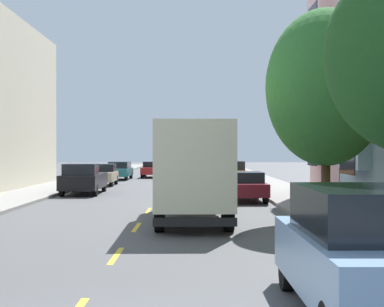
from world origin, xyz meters
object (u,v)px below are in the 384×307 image
at_px(street_tree_second, 327,87).
at_px(parked_pickup_orange, 233,175).
at_px(parked_suv_sky, 364,251).
at_px(moving_red_sedan, 153,169).
at_px(parked_sedan_silver, 224,171).
at_px(parked_wagon_teal, 120,170).
at_px(delivery_box_truck, 194,166).
at_px(parked_sedan_burgundy, 246,186).
at_px(parked_suv_navy, 221,166).
at_px(parked_hatchback_champagne, 104,175).
at_px(parked_pickup_black, 85,179).

relative_size(street_tree_second, parked_pickup_orange, 1.36).
xyz_separation_m(parked_suv_sky, moving_red_sedan, (-6.14, 43.60, -0.24)).
height_order(parked_sedan_silver, parked_pickup_orange, parked_pickup_orange).
bearing_deg(parked_wagon_teal, delivery_box_truck, -77.81).
xyz_separation_m(delivery_box_truck, moving_red_sedan, (-3.60, 32.05, -1.17)).
distance_m(parked_sedan_burgundy, parked_suv_navy, 25.39).
distance_m(delivery_box_truck, moving_red_sedan, 32.28).
bearing_deg(moving_red_sedan, parked_wagon_teal, -124.56).
bearing_deg(parked_wagon_teal, parked_suv_navy, 29.38).
distance_m(street_tree_second, moving_red_sedan, 33.53).
distance_m(parked_hatchback_champagne, parked_pickup_orange, 9.24).
height_order(parked_sedan_silver, parked_suv_sky, parked_suv_sky).
xyz_separation_m(parked_suv_navy, moving_red_sedan, (-6.16, -1.22, -0.24)).
distance_m(delivery_box_truck, parked_sedan_burgundy, 8.37).
relative_size(parked_sedan_burgundy, parked_pickup_black, 0.85).
xyz_separation_m(parked_wagon_teal, parked_pickup_black, (-0.00, -16.02, 0.02)).
distance_m(parked_sedan_silver, moving_red_sedan, 8.25).
bearing_deg(parked_hatchback_champagne, moving_red_sedan, 77.26).
bearing_deg(moving_red_sedan, delivery_box_truck, -83.58).
bearing_deg(parked_wagon_teal, parked_sedan_burgundy, -67.05).
height_order(street_tree_second, parked_suv_navy, street_tree_second).
xyz_separation_m(street_tree_second, parked_wagon_teal, (-10.73, 28.61, -3.84)).
distance_m(parked_wagon_teal, parked_hatchback_champagne, 8.07).
bearing_deg(delivery_box_truck, parked_suv_sky, -77.62).
height_order(parked_sedan_silver, moving_red_sedan, same).
height_order(delivery_box_truck, parked_wagon_teal, delivery_box_truck).
bearing_deg(parked_suv_sky, parked_sedan_silver, 90.11).
relative_size(parked_hatchback_champagne, parked_suv_navy, 0.84).
bearing_deg(parked_pickup_orange, parked_sedan_burgundy, -90.37).
xyz_separation_m(delivery_box_truck, parked_pickup_black, (-6.13, 12.36, -1.09)).
relative_size(street_tree_second, parked_wagon_teal, 1.53).
bearing_deg(parked_wagon_teal, parked_suv_sky, -77.76).
xyz_separation_m(parked_wagon_teal, parked_sedan_silver, (8.59, -1.92, -0.05)).
distance_m(parked_hatchback_champagne, parked_sedan_burgundy, 15.23).
relative_size(parked_wagon_teal, parked_pickup_black, 0.88).
bearing_deg(parked_suv_navy, parked_suv_sky, -90.02).
relative_size(parked_hatchback_champagne, parked_sedan_silver, 0.89).
relative_size(parked_pickup_black, parked_suv_sky, 1.11).
distance_m(street_tree_second, parked_wagon_teal, 30.80).
bearing_deg(parked_suv_navy, delivery_box_truck, -94.39).
height_order(street_tree_second, parked_pickup_orange, street_tree_second).
distance_m(parked_wagon_teal, moving_red_sedan, 4.45).
xyz_separation_m(parked_sedan_silver, parked_pickup_orange, (0.15, -8.72, 0.08)).
xyz_separation_m(parked_wagon_teal, parked_suv_sky, (8.66, -39.93, 0.18)).
height_order(parked_pickup_orange, parked_suv_sky, parked_suv_sky).
height_order(parked_hatchback_champagne, parked_pickup_orange, parked_pickup_orange).
relative_size(parked_wagon_teal, parked_suv_navy, 0.98).
distance_m(parked_wagon_teal, parked_suv_navy, 9.97).
bearing_deg(parked_sedan_silver, parked_pickup_orange, -89.00).
bearing_deg(parked_wagon_teal, parked_hatchback_champagne, -90.91).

